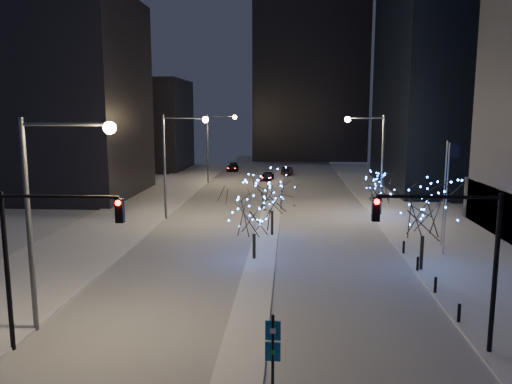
# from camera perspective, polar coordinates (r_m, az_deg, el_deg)

# --- Properties ---
(ground) EXTENTS (160.00, 160.00, 0.00)m
(ground) POSITION_cam_1_polar(r_m,az_deg,el_deg) (22.16, -1.60, -18.38)
(ground) COLOR silver
(ground) RESTS_ON ground
(road) EXTENTS (20.00, 130.00, 0.02)m
(road) POSITION_cam_1_polar(r_m,az_deg,el_deg) (55.55, 1.86, -1.52)
(road) COLOR #9EA2AC
(road) RESTS_ON ground
(median) EXTENTS (2.00, 80.00, 0.15)m
(median) POSITION_cam_1_polar(r_m,az_deg,el_deg) (50.63, 1.65, -2.48)
(median) COLOR silver
(median) RESTS_ON ground
(east_sidewalk) EXTENTS (10.00, 90.00, 0.15)m
(east_sidewalk) POSITION_cam_1_polar(r_m,az_deg,el_deg) (42.89, 21.63, -5.25)
(east_sidewalk) COLOR silver
(east_sidewalk) RESTS_ON ground
(west_sidewalk) EXTENTS (8.00, 90.00, 0.15)m
(west_sidewalk) POSITION_cam_1_polar(r_m,az_deg,el_deg) (43.84, -17.57, -4.73)
(west_sidewalk) COLOR silver
(west_sidewalk) RESTS_ON ground
(filler_west_near) EXTENTS (22.00, 18.00, 24.00)m
(filler_west_near) POSITION_cam_1_polar(r_m,az_deg,el_deg) (66.68, -23.12, 9.89)
(filler_west_near) COLOR black
(filler_west_near) RESTS_ON ground
(filler_west_far) EXTENTS (18.00, 16.00, 16.00)m
(filler_west_far) POSITION_cam_1_polar(r_m,az_deg,el_deg) (93.84, -13.52, 7.48)
(filler_west_far) COLOR black
(filler_west_far) RESTS_ON ground
(horizon_block) EXTENTS (24.00, 14.00, 42.00)m
(horizon_block) POSITION_cam_1_polar(r_m,az_deg,el_deg) (112.16, 6.17, 14.54)
(horizon_block) COLOR black
(horizon_block) RESTS_ON ground
(street_lamp_w_near) EXTENTS (4.40, 0.56, 10.00)m
(street_lamp_w_near) POSITION_cam_1_polar(r_m,az_deg,el_deg) (24.43, -22.54, -0.37)
(street_lamp_w_near) COLOR #595E66
(street_lamp_w_near) RESTS_ON ground
(street_lamp_w_mid) EXTENTS (4.40, 0.56, 10.00)m
(street_lamp_w_mid) POSITION_cam_1_polar(r_m,az_deg,el_deg) (47.96, -9.22, 4.52)
(street_lamp_w_mid) COLOR #595E66
(street_lamp_w_mid) RESTS_ON ground
(street_lamp_w_far) EXTENTS (4.40, 0.56, 10.00)m
(street_lamp_w_far) POSITION_cam_1_polar(r_m,az_deg,el_deg) (72.48, -4.74, 6.11)
(street_lamp_w_far) COLOR #595E66
(street_lamp_w_far) RESTS_ON ground
(street_lamp_east) EXTENTS (3.90, 0.56, 10.00)m
(street_lamp_east) POSITION_cam_1_polar(r_m,az_deg,el_deg) (50.37, 13.26, 4.55)
(street_lamp_east) COLOR #595E66
(street_lamp_east) RESTS_ON ground
(traffic_signal_west) EXTENTS (5.26, 0.43, 7.00)m
(traffic_signal_west) POSITION_cam_1_polar(r_m,az_deg,el_deg) (22.80, -23.38, -5.53)
(traffic_signal_west) COLOR black
(traffic_signal_west) RESTS_ON ground
(traffic_signal_east) EXTENTS (5.26, 0.43, 7.00)m
(traffic_signal_east) POSITION_cam_1_polar(r_m,az_deg,el_deg) (22.40, 22.14, -5.70)
(traffic_signal_east) COLOR black
(traffic_signal_east) RESTS_ON ground
(flagpoles) EXTENTS (1.35, 2.60, 8.00)m
(flagpoles) POSITION_cam_1_polar(r_m,az_deg,el_deg) (38.93, 20.96, 0.48)
(flagpoles) COLOR silver
(flagpoles) RESTS_ON east_sidewalk
(bollards) EXTENTS (0.16, 12.16, 0.90)m
(bollards) POSITION_cam_1_polar(r_m,az_deg,el_deg) (32.17, 18.85, -8.82)
(bollards) COLOR black
(bollards) RESTS_ON east_sidewalk
(car_near) EXTENTS (2.19, 4.15, 1.35)m
(car_near) POSITION_cam_1_polar(r_m,az_deg,el_deg) (75.62, 1.28, 1.83)
(car_near) COLOR black
(car_near) RESTS_ON ground
(car_mid) EXTENTS (2.07, 4.29, 1.35)m
(car_mid) POSITION_cam_1_polar(r_m,az_deg,el_deg) (82.79, 3.59, 2.44)
(car_mid) COLOR black
(car_mid) RESTS_ON ground
(car_far) EXTENTS (2.12, 4.82, 1.38)m
(car_far) POSITION_cam_1_polar(r_m,az_deg,el_deg) (87.80, -2.66, 2.84)
(car_far) COLOR black
(car_far) RESTS_ON ground
(holiday_tree_median_near) EXTENTS (5.24, 5.24, 5.30)m
(holiday_tree_median_near) POSITION_cam_1_polar(r_m,az_deg,el_deg) (34.31, -0.22, -2.20)
(holiday_tree_median_near) COLOR black
(holiday_tree_median_near) RESTS_ON median
(holiday_tree_median_far) EXTENTS (5.35, 5.35, 5.38)m
(holiday_tree_median_far) POSITION_cam_1_polar(r_m,az_deg,el_deg) (41.02, 1.87, -0.08)
(holiday_tree_median_far) COLOR black
(holiday_tree_median_far) RESTS_ON median
(holiday_tree_plaza_near) EXTENTS (6.01, 6.01, 6.05)m
(holiday_tree_plaza_near) POSITION_cam_1_polar(r_m,az_deg,el_deg) (33.58, 18.65, -1.91)
(holiday_tree_plaza_near) COLOR black
(holiday_tree_plaza_near) RESTS_ON east_sidewalk
(holiday_tree_plaza_far) EXTENTS (4.42, 4.42, 4.28)m
(holiday_tree_plaza_far) POSITION_cam_1_polar(r_m,az_deg,el_deg) (50.42, 13.68, 0.48)
(holiday_tree_plaza_far) COLOR black
(holiday_tree_plaza_far) RESTS_ON east_sidewalk
(wayfinding_sign) EXTENTS (0.56, 0.11, 3.12)m
(wayfinding_sign) POSITION_cam_1_polar(r_m,az_deg,el_deg) (18.70, 1.94, -17.28)
(wayfinding_sign) COLOR black
(wayfinding_sign) RESTS_ON ground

